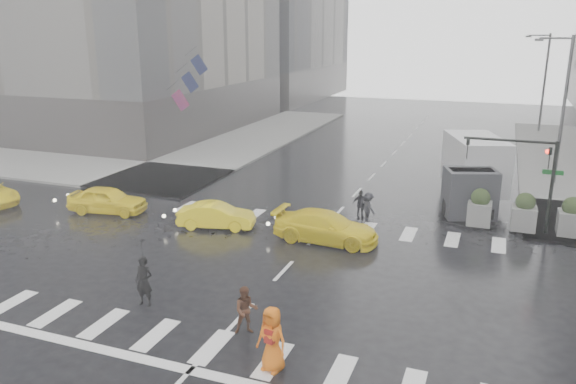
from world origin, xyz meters
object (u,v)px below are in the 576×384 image
at_px(pedestrian_brown, 246,310).
at_px(taxi_front, 107,200).
at_px(pedestrian_orange, 272,339).
at_px(box_truck, 473,171).
at_px(traffic_signal_pole, 530,167).
at_px(taxi_mid, 216,216).

distance_m(pedestrian_brown, taxi_front, 14.70).
bearing_deg(pedestrian_orange, taxi_front, 156.93).
relative_size(pedestrian_orange, box_truck, 0.29).
xyz_separation_m(pedestrian_brown, taxi_front, (-11.97, 8.54, -0.09)).
xyz_separation_m(traffic_signal_pole, pedestrian_brown, (-8.39, -12.87, -2.43)).
bearing_deg(traffic_signal_pole, pedestrian_brown, -123.08).
relative_size(traffic_signal_pole, taxi_mid, 1.22).
relative_size(pedestrian_brown, taxi_front, 0.39).
height_order(taxi_front, box_truck, box_truck).
bearing_deg(taxi_mid, pedestrian_orange, -158.69).
bearing_deg(box_truck, pedestrian_brown, -127.98).
xyz_separation_m(traffic_signal_pole, taxi_mid, (-13.91, -4.40, -2.61)).
relative_size(pedestrian_brown, box_truck, 0.23).
bearing_deg(pedestrian_brown, taxi_mid, 94.17).
bearing_deg(taxi_mid, box_truck, -67.32).
xyz_separation_m(pedestrian_orange, taxi_mid, (-7.05, 10.04, -0.36)).
distance_m(traffic_signal_pole, taxi_mid, 14.82).
height_order(traffic_signal_pole, box_truck, traffic_signal_pole).
relative_size(pedestrian_orange, taxi_front, 0.47).
xyz_separation_m(traffic_signal_pole, pedestrian_orange, (-6.86, -14.44, -2.25)).
distance_m(pedestrian_brown, pedestrian_orange, 2.19).
bearing_deg(traffic_signal_pole, box_truck, 123.06).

